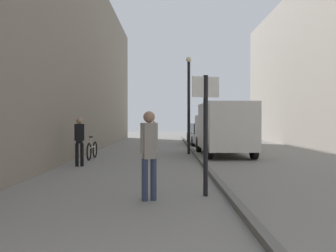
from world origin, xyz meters
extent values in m
plane|color=gray|center=(0.00, 12.00, 0.00)|extent=(80.00, 80.00, 0.00)
cube|color=gray|center=(-5.18, 12.00, 4.80)|extent=(3.15, 40.00, 9.59)
cube|color=#615F5B|center=(1.58, 12.00, 0.06)|extent=(0.16, 40.00, 0.12)
cylinder|color=#2D3851|center=(-0.65, 20.09, 0.38)|extent=(0.11, 0.11, 0.75)
cylinder|color=#2D3851|center=(-0.49, 20.10, 0.38)|extent=(0.11, 0.11, 0.75)
cube|color=#2D3851|center=(-0.57, 20.09, 1.08)|extent=(0.22, 0.19, 0.64)
cylinder|color=#2D3851|center=(-0.69, 20.08, 1.12)|extent=(0.09, 0.09, 0.55)
cylinder|color=#2D3851|center=(-0.46, 20.10, 1.12)|extent=(0.09, 0.09, 0.55)
sphere|color=tan|center=(-0.57, 20.09, 1.50)|extent=(0.21, 0.21, 0.21)
cylinder|color=black|center=(-2.96, 11.00, 0.41)|extent=(0.12, 0.12, 0.82)
cylinder|color=black|center=(-2.79, 11.02, 0.41)|extent=(0.12, 0.12, 0.82)
cube|color=black|center=(-2.87, 11.01, 1.17)|extent=(0.25, 0.22, 0.70)
cylinder|color=black|center=(-3.00, 10.99, 1.22)|extent=(0.10, 0.10, 0.59)
cylinder|color=black|center=(-2.75, 11.03, 1.22)|extent=(0.10, 0.10, 0.59)
sphere|color=#9E755B|center=(-2.87, 11.01, 1.63)|extent=(0.23, 0.23, 0.23)
cylinder|color=#2D3851|center=(-0.19, 5.68, 0.43)|extent=(0.13, 0.13, 0.85)
cylinder|color=#2D3851|center=(-0.01, 5.73, 0.43)|extent=(0.13, 0.13, 0.85)
cube|color=gray|center=(-0.10, 5.70, 1.22)|extent=(0.28, 0.26, 0.73)
cylinder|color=gray|center=(-0.22, 5.67, 1.27)|extent=(0.10, 0.10, 0.62)
cylinder|color=gray|center=(0.03, 5.74, 1.27)|extent=(0.10, 0.10, 0.62)
sphere|color=#9E755B|center=(-0.10, 5.70, 1.70)|extent=(0.24, 0.24, 0.24)
cube|color=silver|center=(2.93, 14.43, 1.39)|extent=(2.23, 3.81, 2.09)
cube|color=silver|center=(2.83, 17.02, 1.12)|extent=(2.15, 1.53, 1.57)
cube|color=black|center=(2.82, 17.53, 1.47)|extent=(1.76, 0.10, 0.69)
cylinder|color=black|center=(1.89, 16.85, 0.40)|extent=(0.25, 0.81, 0.80)
cylinder|color=black|center=(3.79, 16.91, 0.40)|extent=(0.25, 0.81, 0.80)
cylinder|color=black|center=(2.02, 13.23, 0.40)|extent=(0.25, 0.81, 0.80)
cylinder|color=black|center=(3.92, 13.30, 0.40)|extent=(0.25, 0.81, 0.80)
cube|color=#B7B7BC|center=(2.66, 22.32, 0.49)|extent=(1.98, 4.27, 0.55)
cube|color=black|center=(2.66, 22.32, 1.11)|extent=(1.62, 2.58, 0.68)
cylinder|color=black|center=(1.78, 23.71, 0.32)|extent=(0.23, 0.65, 0.64)
cylinder|color=black|center=(3.41, 23.79, 0.32)|extent=(0.23, 0.65, 0.64)
cylinder|color=black|center=(1.90, 20.86, 0.32)|extent=(0.23, 0.65, 0.64)
cylinder|color=black|center=(3.54, 20.93, 0.32)|extent=(0.23, 0.65, 0.64)
cylinder|color=black|center=(1.09, 6.14, 1.30)|extent=(0.10, 0.10, 2.60)
cube|color=white|center=(1.09, 6.14, 2.35)|extent=(0.59, 0.17, 0.44)
cylinder|color=black|center=(1.30, 15.61, 2.25)|extent=(0.14, 0.14, 4.50)
sphere|color=beige|center=(1.30, 15.61, 4.62)|extent=(0.28, 0.28, 0.28)
torus|color=black|center=(-2.93, 13.89, 0.36)|extent=(0.07, 0.72, 0.72)
torus|color=black|center=(-2.95, 12.84, 0.36)|extent=(0.07, 0.72, 0.72)
cylinder|color=silver|center=(-2.94, 13.37, 0.51)|extent=(0.07, 0.95, 0.05)
cylinder|color=silver|center=(-2.94, 13.18, 0.73)|extent=(0.04, 0.04, 0.40)
cube|color=black|center=(-2.94, 13.18, 0.95)|extent=(0.10, 0.24, 0.06)
camera|label=1|loc=(0.28, -1.30, 1.62)|focal=37.06mm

